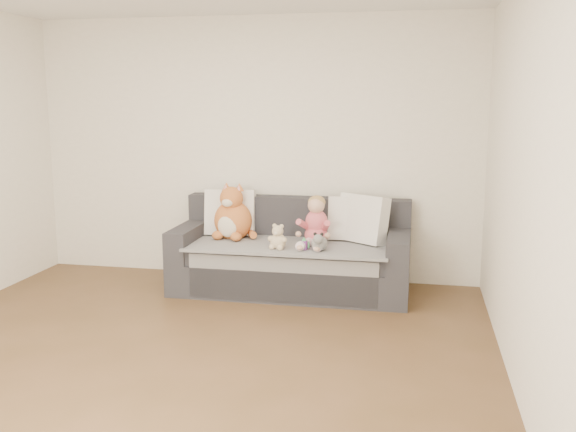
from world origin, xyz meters
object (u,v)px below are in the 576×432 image
Objects in this scene: sippy_cup at (304,244)px; toddler at (316,224)px; sofa at (292,258)px; plush_cat at (233,217)px; teddy_bear at (278,239)px.

toddler is at bearing 73.65° from sippy_cup.
sofa is 3.91× the size of plush_cat.
plush_cat is 0.65m from teddy_bear.
sippy_cup is (0.17, -0.32, 0.22)m from sofa.
plush_cat is at bearing 155.27° from sippy_cup.
sofa is 4.72× the size of toddler.
teddy_bear is at bearing -176.71° from sippy_cup.
toddler is 0.40m from teddy_bear.
sippy_cup is (0.24, 0.01, -0.04)m from teddy_bear.
sofa is 0.70m from plush_cat.
sofa is at bearing 5.16° from plush_cat.
sippy_cup is at bearing -16.37° from plush_cat.
toddler is 0.83× the size of plush_cat.
teddy_bear is at bearing -26.41° from plush_cat.
teddy_bear is (-0.30, -0.24, -0.10)m from toddler.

